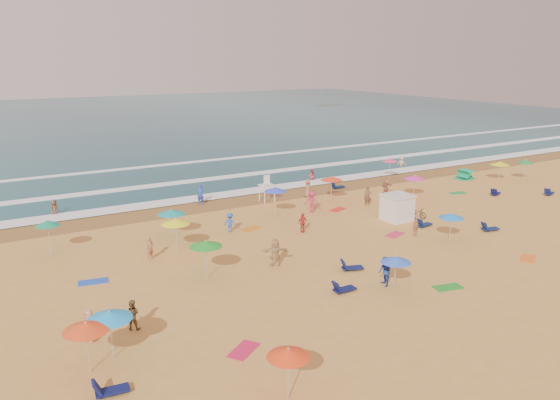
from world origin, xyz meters
TOP-DOWN VIEW (x-y plane):
  - ground at (0.00, 0.00)m, footprint 220.00×220.00m
  - ocean at (0.00, 84.00)m, footprint 220.00×140.00m
  - wet_sand at (0.00, 12.50)m, footprint 220.00×220.00m
  - surf_foam at (0.00, 21.32)m, footprint 200.00×18.70m
  - cabana at (7.99, 0.62)m, footprint 2.00×2.00m
  - cabana_roof at (7.99, 0.62)m, footprint 2.20×2.20m
  - bicycle at (9.89, 0.32)m, footprint 1.13×1.78m
  - lifeguard_stand at (1.74, 10.95)m, footprint 1.20×1.20m
  - beach_umbrellas at (2.21, 0.03)m, footprint 51.92×29.46m
  - loungers at (7.01, -2.44)m, footprint 45.37×24.08m
  - towels at (3.30, -3.04)m, footprint 37.05×21.01m
  - popup_tents at (23.68, 1.43)m, footprint 4.71×16.33m
  - beachgoers at (0.54, 4.19)m, footprint 41.78×26.61m

SIDE VIEW (x-z plane):
  - ground at x=0.00m, z-range 0.00..0.00m
  - ocean at x=0.00m, z-range -0.09..0.09m
  - wet_sand at x=0.00m, z-range 0.01..0.01m
  - towels at x=3.30m, z-range 0.00..0.03m
  - surf_foam at x=0.00m, z-range 0.08..0.12m
  - loungers at x=7.01m, z-range 0.00..0.34m
  - bicycle at x=9.89m, z-range 0.00..0.89m
  - popup_tents at x=23.68m, z-range 0.00..1.20m
  - beachgoers at x=0.54m, z-range -0.28..1.86m
  - cabana at x=7.99m, z-range 0.00..2.00m
  - lifeguard_stand at x=1.74m, z-range 0.00..2.10m
  - cabana_roof at x=7.99m, z-range 2.00..2.12m
  - beach_umbrellas at x=2.21m, z-range 1.73..2.49m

